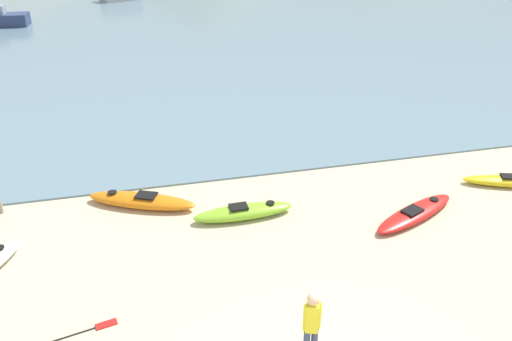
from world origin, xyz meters
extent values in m
cube|color=slate|center=(0.00, 43.62, 0.03)|extent=(160.00, 70.00, 0.06)
ellipsoid|color=#8CCC2D|center=(-0.07, 6.33, 0.17)|extent=(2.87, 0.75, 0.34)
cube|color=black|center=(-0.21, 6.32, 0.37)|extent=(0.52, 0.40, 0.05)
cylinder|color=black|center=(0.72, 6.34, 0.35)|extent=(0.25, 0.25, 0.02)
ellipsoid|color=red|center=(4.65, 5.17, 0.13)|extent=(3.22, 1.99, 0.25)
cube|color=black|center=(4.51, 5.11, 0.28)|extent=(0.69, 0.60, 0.05)
cylinder|color=black|center=(5.46, 5.54, 0.26)|extent=(0.25, 0.25, 0.02)
ellipsoid|color=orange|center=(-2.84, 7.64, 0.17)|extent=(3.29, 2.06, 0.35)
cube|color=black|center=(-2.69, 7.58, 0.37)|extent=(0.71, 0.63, 0.05)
cylinder|color=black|center=(-3.66, 8.02, 0.36)|extent=(0.27, 0.27, 0.02)
cube|color=black|center=(8.50, 6.13, 0.31)|extent=(0.66, 0.52, 0.05)
cube|color=yellow|center=(0.03, 0.99, 1.17)|extent=(0.28, 0.26, 0.61)
cylinder|color=yellow|center=(-0.10, 0.99, 1.18)|extent=(0.09, 0.09, 0.58)
cylinder|color=yellow|center=(0.16, 0.99, 1.18)|extent=(0.09, 0.09, 0.58)
sphere|color=tan|center=(0.03, 0.99, 1.60)|extent=(0.23, 0.23, 0.23)
cube|color=navy|center=(-11.76, 36.40, 0.50)|extent=(3.52, 1.94, 0.88)
cube|color=red|center=(-3.77, 2.95, 0.01)|extent=(0.47, 0.27, 0.03)
camera|label=1|loc=(-2.58, -5.36, 7.70)|focal=35.00mm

